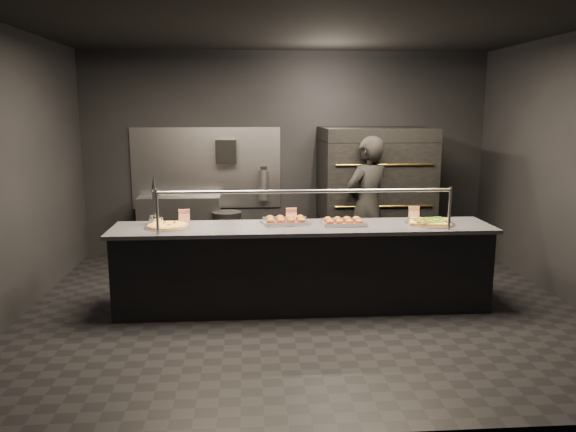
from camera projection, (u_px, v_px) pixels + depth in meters
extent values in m
plane|color=black|center=(303.00, 307.00, 6.22)|extent=(6.00, 6.00, 0.00)
plane|color=black|center=(304.00, 24.00, 5.66)|extent=(6.00, 6.00, 0.00)
cube|color=black|center=(287.00, 154.00, 8.39)|extent=(6.00, 0.04, 3.00)
cube|color=black|center=(344.00, 216.00, 3.49)|extent=(6.00, 0.04, 3.00)
cube|color=black|center=(11.00, 175.00, 5.73)|extent=(0.04, 5.00, 3.00)
cube|color=black|center=(575.00, 170.00, 6.16)|extent=(0.04, 5.00, 3.00)
cube|color=#99999E|center=(206.00, 168.00, 8.32)|extent=(2.20, 0.02, 1.20)
cube|color=black|center=(303.00, 269.00, 6.14)|extent=(4.00, 0.70, 0.88)
cube|color=#3D3D43|center=(303.00, 228.00, 6.05)|extent=(4.10, 0.78, 0.04)
cylinder|color=#99999E|center=(157.00, 212.00, 5.61)|extent=(0.03, 0.03, 0.45)
cylinder|color=#99999E|center=(450.00, 208.00, 5.82)|extent=(0.03, 0.03, 0.45)
cylinder|color=#99999E|center=(306.00, 191.00, 5.68)|extent=(3.00, 0.04, 0.04)
cube|color=black|center=(372.00, 240.00, 8.11)|extent=(1.50, 1.15, 0.60)
cube|color=black|center=(373.00, 199.00, 8.00)|extent=(1.50, 1.20, 0.55)
cube|color=black|center=(375.00, 160.00, 7.90)|extent=(1.50, 1.20, 0.55)
cube|color=black|center=(375.00, 134.00, 7.83)|extent=(1.50, 1.20, 0.18)
cylinder|color=gold|center=(384.00, 206.00, 7.40)|extent=(1.30, 0.02, 0.02)
cylinder|color=gold|center=(385.00, 165.00, 7.29)|extent=(1.30, 0.02, 0.02)
cube|color=#99999E|center=(180.00, 227.00, 8.30)|extent=(1.20, 0.35, 0.90)
cube|color=black|center=(226.00, 152.00, 8.21)|extent=(0.30, 0.20, 0.35)
cylinder|color=#B2B2B7|center=(264.00, 185.00, 8.35)|extent=(0.14, 0.14, 0.45)
cube|color=black|center=(264.00, 168.00, 8.31)|extent=(0.10, 0.06, 0.06)
cylinder|color=silver|center=(156.00, 221.00, 6.11)|extent=(0.14, 0.14, 0.08)
cylinder|color=silver|center=(155.00, 204.00, 6.08)|extent=(0.05, 0.05, 0.36)
cylinder|color=silver|center=(153.00, 191.00, 5.97)|extent=(0.02, 0.10, 0.02)
cone|color=black|center=(154.00, 181.00, 6.03)|extent=(0.05, 0.05, 0.14)
cylinder|color=silver|center=(168.00, 227.00, 5.98)|extent=(0.49, 0.49, 0.01)
cylinder|color=gold|center=(168.00, 226.00, 5.97)|extent=(0.43, 0.43, 0.02)
cylinder|color=#FFCB53|center=(168.00, 224.00, 5.97)|extent=(0.37, 0.37, 0.01)
cube|color=silver|center=(286.00, 222.00, 6.18)|extent=(0.57, 0.48, 0.02)
ellipsoid|color=#9D5221|center=(271.00, 221.00, 6.08)|extent=(0.09, 0.09, 0.06)
ellipsoid|color=#9D5221|center=(270.00, 218.00, 6.24)|extent=(0.09, 0.09, 0.06)
ellipsoid|color=#9D5221|center=(281.00, 220.00, 6.09)|extent=(0.09, 0.09, 0.06)
ellipsoid|color=#9D5221|center=(280.00, 218.00, 6.25)|extent=(0.09, 0.09, 0.06)
ellipsoid|color=#9D5221|center=(291.00, 220.00, 6.10)|extent=(0.09, 0.09, 0.06)
ellipsoid|color=#9D5221|center=(290.00, 218.00, 6.26)|extent=(0.09, 0.09, 0.06)
ellipsoid|color=#9D5221|center=(301.00, 220.00, 6.11)|extent=(0.09, 0.09, 0.06)
ellipsoid|color=#9D5221|center=(300.00, 217.00, 6.27)|extent=(0.09, 0.09, 0.06)
cube|color=silver|center=(343.00, 223.00, 6.13)|extent=(0.48, 0.36, 0.02)
ellipsoid|color=#9D5221|center=(330.00, 222.00, 6.03)|extent=(0.09, 0.09, 0.06)
ellipsoid|color=#9D5221|center=(328.00, 219.00, 6.18)|extent=(0.09, 0.09, 0.06)
ellipsoid|color=#9D5221|center=(340.00, 222.00, 6.04)|extent=(0.09, 0.09, 0.06)
ellipsoid|color=#9D5221|center=(337.00, 219.00, 6.19)|extent=(0.09, 0.09, 0.06)
ellipsoid|color=#9D5221|center=(349.00, 222.00, 6.05)|extent=(0.09, 0.09, 0.06)
ellipsoid|color=#9D5221|center=(347.00, 219.00, 6.20)|extent=(0.09, 0.09, 0.06)
ellipsoid|color=#9D5221|center=(359.00, 221.00, 6.06)|extent=(0.09, 0.09, 0.06)
ellipsoid|color=#9D5221|center=(356.00, 219.00, 6.21)|extent=(0.09, 0.09, 0.06)
cylinder|color=silver|center=(430.00, 223.00, 6.16)|extent=(0.54, 0.54, 0.01)
cube|color=gold|center=(430.00, 222.00, 6.16)|extent=(0.52, 0.48, 0.02)
cube|color=#FFCB53|center=(430.00, 221.00, 6.15)|extent=(0.49, 0.46, 0.01)
cube|color=#309023|center=(430.00, 220.00, 6.15)|extent=(0.46, 0.43, 0.01)
cylinder|color=silver|center=(153.00, 220.00, 6.14)|extent=(0.06, 0.06, 0.09)
cylinder|color=silver|center=(161.00, 221.00, 6.15)|extent=(0.04, 0.04, 0.07)
cube|color=white|center=(184.00, 216.00, 6.22)|extent=(0.12, 0.04, 0.15)
cube|color=white|center=(291.00, 214.00, 6.30)|extent=(0.12, 0.04, 0.15)
cube|color=white|center=(414.00, 213.00, 6.41)|extent=(0.12, 0.04, 0.15)
cylinder|color=black|center=(227.00, 235.00, 8.17)|extent=(0.42, 0.42, 0.70)
imported|color=black|center=(367.00, 206.00, 7.32)|extent=(0.79, 0.71, 1.82)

